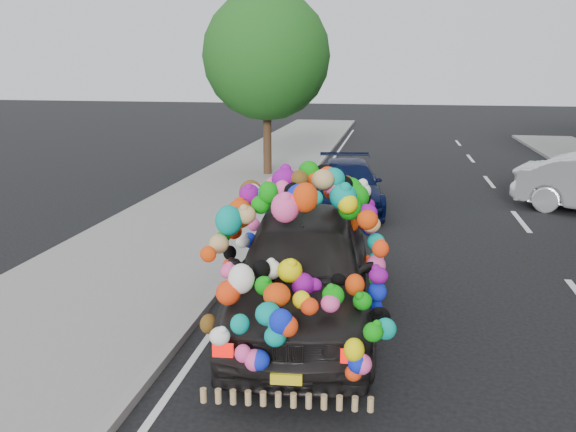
{
  "coord_description": "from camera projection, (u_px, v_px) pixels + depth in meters",
  "views": [
    {
      "loc": [
        0.43,
        -9.13,
        3.68
      ],
      "look_at": [
        -1.31,
        0.11,
        1.17
      ],
      "focal_mm": 35.0,
      "sensor_mm": 36.0,
      "label": 1
    }
  ],
  "objects": [
    {
      "name": "navy_sedan",
      "position": [
        347.0,
        185.0,
        15.0
      ],
      "size": [
        2.29,
        4.46,
        1.24
      ],
      "primitive_type": "imported",
      "rotation": [
        0.0,
        0.0,
        0.13
      ],
      "color": "#050D32",
      "rests_on": "ground"
    },
    {
      "name": "ground",
      "position": [
        361.0,
        287.0,
        9.69
      ],
      "size": [
        100.0,
        100.0,
        0.0
      ],
      "primitive_type": "plane",
      "color": "black",
      "rests_on": "ground"
    },
    {
      "name": "plush_art_car",
      "position": [
        303.0,
        243.0,
        8.14
      ],
      "size": [
        2.79,
        5.31,
        2.33
      ],
      "rotation": [
        0.0,
        0.0,
        0.09
      ],
      "color": "black",
      "rests_on": "ground"
    },
    {
      "name": "tree_near_sidewalk",
      "position": [
        267.0,
        56.0,
        18.36
      ],
      "size": [
        4.2,
        4.2,
        6.13
      ],
      "color": "#332114",
      "rests_on": "ground"
    },
    {
      "name": "kerb",
      "position": [
        230.0,
        274.0,
        10.1
      ],
      "size": [
        0.15,
        60.0,
        0.13
      ],
      "primitive_type": "cube",
      "color": "gray",
      "rests_on": "ground"
    },
    {
      "name": "sidewalk",
      "position": [
        130.0,
        268.0,
        10.45
      ],
      "size": [
        4.0,
        60.0,
        0.12
      ],
      "primitive_type": "cube",
      "color": "gray",
      "rests_on": "ground"
    }
  ]
}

